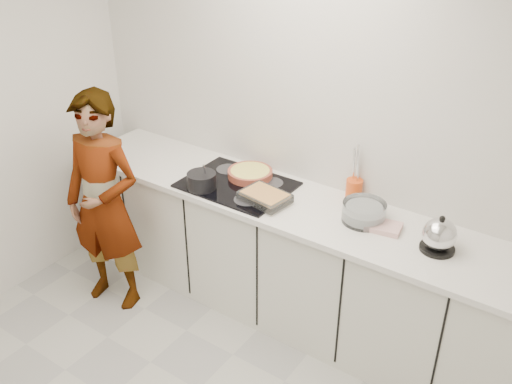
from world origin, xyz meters
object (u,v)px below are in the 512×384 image
Objects in this scene: tart_dish at (250,173)px; mixing_bowl at (364,213)px; saucepan at (202,181)px; cook at (104,204)px; hob at (237,185)px; kettle at (439,236)px; utensil_crock at (354,189)px; baking_dish at (265,196)px.

mixing_bowl is (0.88, -0.06, 0.01)m from tart_dish.
saucepan is 1.09m from mixing_bowl.
saucepan is 0.14× the size of cook.
cook is (-0.71, -0.56, -0.12)m from hob.
hob is 0.90m from mixing_bowl.
cook reaches higher than kettle.
tart_dish is 1.18× the size of mixing_bowl.
utensil_crock is (-0.65, 0.26, -0.03)m from kettle.
hob is 0.25m from saucepan.
mixing_bowl is 0.48m from kettle.
kettle is 0.14× the size of cook.
saucepan reaches higher than tart_dish.
baking_dish is 1.09m from kettle.
hob is 2.08× the size of mixing_bowl.
mixing_bowl is 1.74m from cook.
hob is at bearing -175.63° from mixing_bowl.
utensil_crock is 1.68m from cook.
saucepan is 1.61× the size of utensil_crock.
baking_dish is 2.45× the size of utensil_crock.
kettle is 1.72× the size of utensil_crock.
saucepan is 0.66× the size of baking_dish.
hob is 3.12× the size of kettle.
kettle reaches higher than tart_dish.
kettle reaches higher than baking_dish.
baking_dish is (0.29, -0.09, 0.04)m from hob.
utensil_crock reaches higher than baking_dish.
baking_dish is at bearing 13.95° from cook.
baking_dish is at bearing -39.20° from tart_dish.
cook reaches higher than tart_dish.
mixing_bowl is 1.50× the size of kettle.
tart_dish is at bearing 175.28° from kettle.
tart_dish is at bearing 61.02° from saucepan.
hob is at bearing -179.11° from kettle.
utensil_crock is at bearing 40.24° from baking_dish.
cook is (-0.73, -0.69, -0.16)m from tart_dish.
baking_dish is 1.42× the size of kettle.
cook is at bearing -145.82° from saucepan.
kettle is (1.53, 0.20, 0.03)m from saucepan.
cook is (-1.61, -0.63, -0.17)m from mixing_bowl.
tart_dish is at bearing 140.80° from baking_dish.
baking_dish is at bearing -139.76° from utensil_crock.
baking_dish is 0.21× the size of cook.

